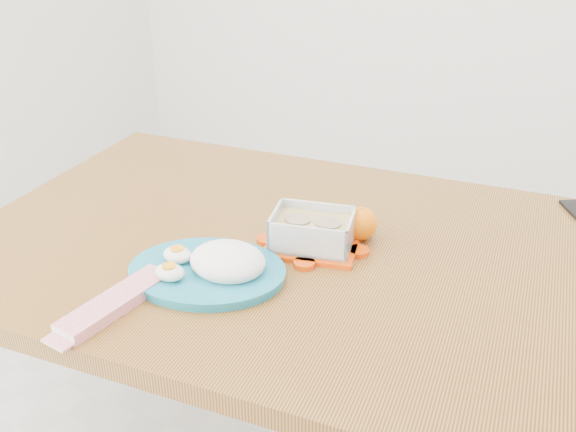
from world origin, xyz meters
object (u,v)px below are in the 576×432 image
at_px(dining_table, 288,281).
at_px(orange_fruit, 361,224).
at_px(food_container, 312,232).
at_px(rice_plate, 213,265).

distance_m(dining_table, orange_fruit, 0.19).
height_order(dining_table, orange_fruit, orange_fruit).
distance_m(dining_table, food_container, 0.14).
xyz_separation_m(orange_fruit, rice_plate, (-0.19, -0.25, -0.01)).
bearing_deg(dining_table, food_container, -1.81).
relative_size(food_container, orange_fruit, 2.94).
relative_size(dining_table, orange_fruit, 19.90).
xyz_separation_m(food_container, rice_plate, (-0.12, -0.17, -0.01)).
height_order(orange_fruit, rice_plate, rice_plate).
bearing_deg(dining_table, rice_plate, -115.19).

